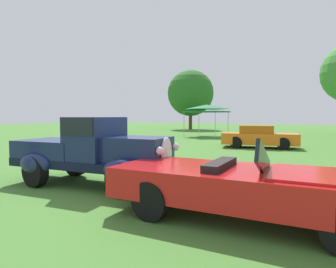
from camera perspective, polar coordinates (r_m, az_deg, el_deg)
name	(u,v)px	position (r m, az deg, el deg)	size (l,w,h in m)	color
ground_plane	(104,183)	(7.80, -12.47, -9.33)	(120.00, 120.00, 0.00)	#42752D
feature_pickup_truck	(94,151)	(7.49, -14.35, -3.19)	(4.34, 2.32, 1.70)	black
neighbor_convertible	(253,186)	(5.05, 16.38, -9.70)	(4.73, 2.13, 1.40)	red
show_car_lime	(90,131)	(22.46, -15.01, 0.52)	(4.61, 2.00, 1.22)	#60C62D
show_car_orange	(259,137)	(16.65, 17.36, -0.53)	(4.24, 2.60, 1.22)	orange
spectator_between_cars	(83,131)	(16.52, -16.23, 0.56)	(0.36, 0.46, 1.69)	#9E998E
canopy_tent_left_field	(207,108)	(24.99, 7.56, 5.08)	(3.12, 3.12, 2.71)	#B7B7BC
treeline_far_left	(191,93)	(38.43, 4.44, 7.98)	(6.00, 6.00, 7.74)	brown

